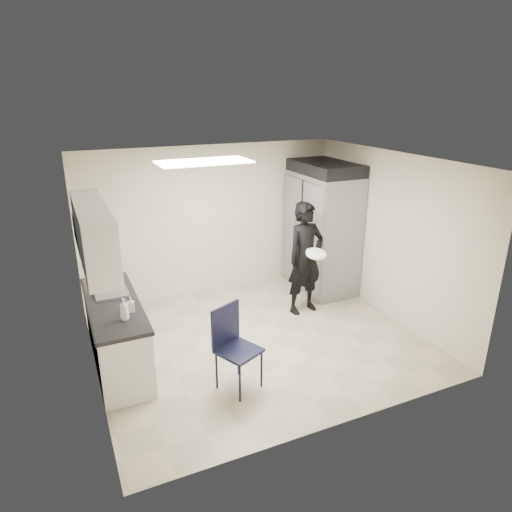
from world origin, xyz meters
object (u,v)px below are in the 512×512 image
commercial_fridge (322,233)px  lower_counter (117,335)px  man_tuxedo (305,258)px  folding_chair (239,351)px

commercial_fridge → lower_counter: bearing=-164.1°
commercial_fridge → man_tuxedo: commercial_fridge is taller
man_tuxedo → lower_counter: bearing=177.8°
lower_counter → man_tuxedo: (3.03, 0.36, 0.49)m
folding_chair → man_tuxedo: bearing=15.5°
lower_counter → folding_chair: 1.70m
commercial_fridge → folding_chair: size_ratio=2.05×
lower_counter → man_tuxedo: man_tuxedo is taller
commercial_fridge → man_tuxedo: (-0.75, -0.71, -0.13)m
lower_counter → man_tuxedo: bearing=6.8°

